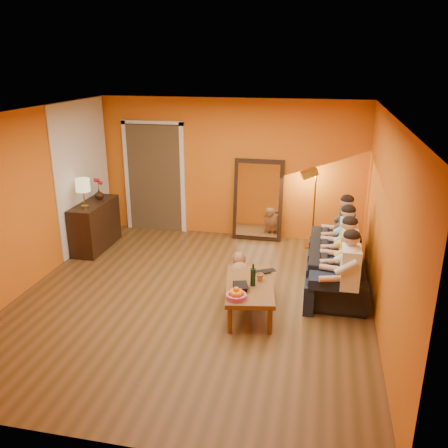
% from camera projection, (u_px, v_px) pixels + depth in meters
% --- Properties ---
extents(room_shell, '(5.00, 5.50, 2.60)m').
position_uv_depth(room_shell, '(198.00, 205.00, 6.70)').
color(room_shell, brown).
rests_on(room_shell, ground).
extents(white_accent, '(0.02, 1.90, 2.58)m').
position_uv_depth(white_accent, '(83.00, 175.00, 8.45)').
color(white_accent, white).
rests_on(white_accent, wall_left).
extents(doorway_recess, '(1.06, 0.30, 2.10)m').
position_uv_depth(doorway_recess, '(157.00, 177.00, 9.34)').
color(doorway_recess, '#3F2D19').
rests_on(doorway_recess, floor).
extents(door_jamb_left, '(0.08, 0.06, 2.20)m').
position_uv_depth(door_jamb_left, '(127.00, 177.00, 9.34)').
color(door_jamb_left, white).
rests_on(door_jamb_left, wall_back).
extents(door_jamb_right, '(0.08, 0.06, 2.20)m').
position_uv_depth(door_jamb_right, '(183.00, 180.00, 9.12)').
color(door_jamb_right, white).
rests_on(door_jamb_right, wall_back).
extents(door_header, '(1.22, 0.06, 0.08)m').
position_uv_depth(door_header, '(152.00, 123.00, 8.88)').
color(door_header, white).
rests_on(door_header, wall_back).
extents(mirror_frame, '(0.92, 0.27, 1.51)m').
position_uv_depth(mirror_frame, '(258.00, 200.00, 8.85)').
color(mirror_frame, black).
rests_on(mirror_frame, floor).
extents(mirror_glass, '(0.78, 0.21, 1.35)m').
position_uv_depth(mirror_glass, '(258.00, 201.00, 8.82)').
color(mirror_glass, white).
rests_on(mirror_glass, mirror_frame).
extents(sideboard, '(0.44, 1.18, 0.85)m').
position_uv_depth(sideboard, '(95.00, 225.00, 8.51)').
color(sideboard, black).
rests_on(sideboard, floor).
extents(table_lamp, '(0.24, 0.24, 0.51)m').
position_uv_depth(table_lamp, '(84.00, 193.00, 8.01)').
color(table_lamp, beige).
rests_on(table_lamp, sideboard).
extents(sofa, '(2.13, 0.83, 0.62)m').
position_uv_depth(sofa, '(337.00, 264.00, 7.21)').
color(sofa, black).
rests_on(sofa, floor).
extents(coffee_table, '(0.82, 1.31, 0.42)m').
position_uv_depth(coffee_table, '(249.00, 297.00, 6.40)').
color(coffee_table, brown).
rests_on(coffee_table, floor).
extents(floor_lamp, '(0.35, 0.31, 1.44)m').
position_uv_depth(floor_lamp, '(314.00, 210.00, 8.40)').
color(floor_lamp, '#B68F35').
rests_on(floor_lamp, floor).
extents(dog, '(0.42, 0.57, 0.61)m').
position_uv_depth(dog, '(239.00, 273.00, 6.89)').
color(dog, '#965E43').
rests_on(dog, floor).
extents(person_far_left, '(0.70, 0.44, 1.22)m').
position_uv_depth(person_far_left, '(350.00, 274.00, 6.16)').
color(person_far_left, silver).
rests_on(person_far_left, sofa).
extents(person_mid_left, '(0.70, 0.44, 1.22)m').
position_uv_depth(person_mid_left, '(348.00, 258.00, 6.67)').
color(person_mid_left, '#E0BD4A').
rests_on(person_mid_left, sofa).
extents(person_mid_right, '(0.70, 0.44, 1.22)m').
position_uv_depth(person_mid_right, '(347.00, 244.00, 7.18)').
color(person_mid_right, '#9CC5F1').
rests_on(person_mid_right, sofa).
extents(person_far_right, '(0.70, 0.44, 1.22)m').
position_uv_depth(person_far_right, '(346.00, 231.00, 7.68)').
color(person_far_right, '#343439').
rests_on(person_far_right, sofa).
extents(fruit_bowl, '(0.26, 0.26, 0.16)m').
position_uv_depth(fruit_bowl, '(236.00, 293.00, 5.91)').
color(fruit_bowl, '#CB4789').
rests_on(fruit_bowl, coffee_table).
extents(wine_bottle, '(0.07, 0.07, 0.31)m').
position_uv_depth(wine_bottle, '(253.00, 275.00, 6.23)').
color(wine_bottle, black).
rests_on(wine_bottle, coffee_table).
extents(tumbler, '(0.12, 0.12, 0.09)m').
position_uv_depth(tumbler, '(260.00, 277.00, 6.41)').
color(tumbler, '#B27F3F').
rests_on(tumbler, coffee_table).
extents(laptop, '(0.36, 0.31, 0.02)m').
position_uv_depth(laptop, '(266.00, 273.00, 6.62)').
color(laptop, black).
rests_on(laptop, coffee_table).
extents(book_lower, '(0.23, 0.26, 0.02)m').
position_uv_depth(book_lower, '(234.00, 288.00, 6.18)').
color(book_lower, black).
rests_on(book_lower, coffee_table).
extents(book_mid, '(0.25, 0.28, 0.02)m').
position_uv_depth(book_mid, '(235.00, 286.00, 6.18)').
color(book_mid, red).
rests_on(book_mid, book_lower).
extents(book_upper, '(0.25, 0.29, 0.02)m').
position_uv_depth(book_upper, '(234.00, 286.00, 6.16)').
color(book_upper, black).
rests_on(book_upper, book_mid).
extents(vase, '(0.17, 0.17, 0.18)m').
position_uv_depth(vase, '(99.00, 194.00, 8.57)').
color(vase, black).
rests_on(vase, sideboard).
extents(flowers, '(0.17, 0.17, 0.39)m').
position_uv_depth(flowers, '(98.00, 182.00, 8.50)').
color(flowers, red).
rests_on(flowers, vase).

